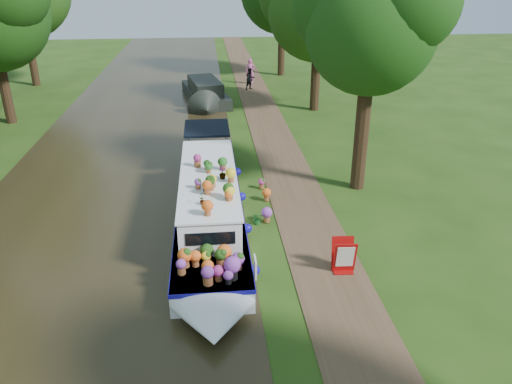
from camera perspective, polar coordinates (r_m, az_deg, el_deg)
The scene contains 11 objects.
ground at distance 17.49m, azimuth 2.17°, elevation -3.91°, with size 100.00×100.00×0.00m, color #224010.
canal_water at distance 17.77m, azimuth -17.45°, elevation -4.62°, with size 10.00×100.00×0.02m, color black.
towpath at distance 17.68m, azimuth 6.04°, elevation -3.66°, with size 2.20×100.00×0.03m, color #4B3623.
plant_boat at distance 17.33m, azimuth -5.36°, elevation -1.14°, with size 2.29×13.52×2.30m.
tree_near_overhang at distance 19.32m, azimuth 13.04°, elevation 18.83°, with size 5.52×5.28×8.99m.
tree_near_mid at distance 31.09m, azimuth 7.17°, elevation 20.88°, with size 6.90×6.60×9.40m.
second_boat at distance 33.87m, azimuth -5.80°, elevation 11.23°, with size 3.36×7.90×1.47m.
sandwich_board at distance 14.99m, azimuth 9.99°, elevation -7.36°, with size 0.67×0.55×1.04m.
pedestrian_pink at distance 38.89m, azimuth -0.66°, elevation 13.61°, with size 0.67×0.44×1.85m, color #DB5AA4.
pedestrian_dark at distance 36.98m, azimuth -0.64°, elevation 12.81°, with size 0.76×0.59×1.56m, color black.
verge_plant at distance 17.52m, azimuth 0.14°, elevation -3.06°, with size 0.38×0.33×0.43m, color #1C5D20.
Camera 1 is at (-2.18, -15.23, 8.33)m, focal length 35.00 mm.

